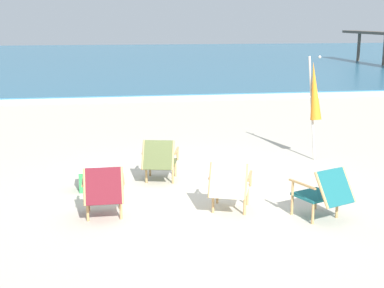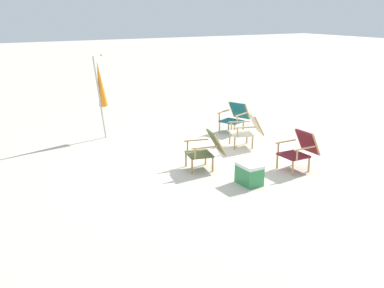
# 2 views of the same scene
# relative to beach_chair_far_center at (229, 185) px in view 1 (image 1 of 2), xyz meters

# --- Properties ---
(ground_plane) EXTENTS (80.00, 80.00, 0.00)m
(ground_plane) POSITION_rel_beach_chair_far_center_xyz_m (-0.29, 1.14, -0.42)
(ground_plane) COLOR beige
(sea) EXTENTS (80.00, 40.00, 0.10)m
(sea) POSITION_rel_beach_chair_far_center_xyz_m (-0.29, 32.03, -0.37)
(sea) COLOR #2D6684
(sea) RESTS_ON ground
(surf_band) EXTENTS (80.00, 1.10, 0.06)m
(surf_band) POSITION_rel_beach_chair_far_center_xyz_m (-0.29, 11.73, -0.39)
(surf_band) COLOR white
(surf_band) RESTS_ON ground
(beach_chair_far_center) EXTENTS (0.79, 0.89, 0.79)m
(beach_chair_far_center) POSITION_rel_beach_chair_far_center_xyz_m (0.00, 0.00, 0.00)
(beach_chair_far_center) COLOR beige
(beach_chair_far_center) RESTS_ON ground
(beach_chair_front_right) EXTENTS (0.73, 0.87, 0.78)m
(beach_chair_front_right) POSITION_rel_beach_chair_far_center_xyz_m (-0.86, 1.67, -0.00)
(beach_chair_front_right) COLOR #515B33
(beach_chair_front_right) RESTS_ON ground
(beach_chair_back_right) EXTENTS (0.60, 0.74, 0.79)m
(beach_chair_back_right) POSITION_rel_beach_chair_far_center_xyz_m (-1.83, 0.04, 0.00)
(beach_chair_back_right) COLOR maroon
(beach_chair_back_right) RESTS_ON ground
(beach_chair_back_left) EXTENTS (0.82, 0.93, 0.77)m
(beach_chair_back_left) POSITION_rel_beach_chair_far_center_xyz_m (1.25, -0.50, -0.00)
(beach_chair_back_left) COLOR #196066
(beach_chair_back_left) RESTS_ON ground
(umbrella_furled_orange) EXTENTS (0.35, 0.43, 2.11)m
(umbrella_furled_orange) POSITION_rel_beach_chair_far_center_xyz_m (2.37, 2.79, 0.96)
(umbrella_furled_orange) COLOR #B7B2A8
(umbrella_furled_orange) RESTS_ON ground
(cooler_box) EXTENTS (0.49, 0.35, 0.40)m
(cooler_box) POSITION_rel_beach_chair_far_center_xyz_m (-2.00, 1.43, -0.22)
(cooler_box) COLOR #338C4C
(cooler_box) RESTS_ON ground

